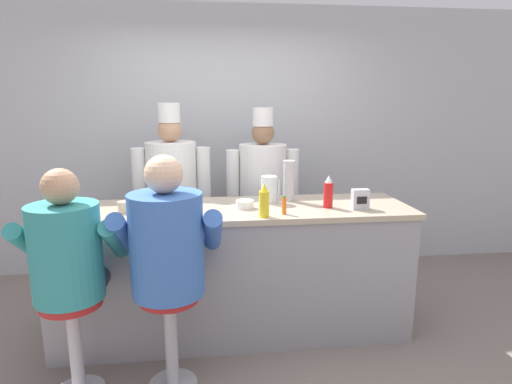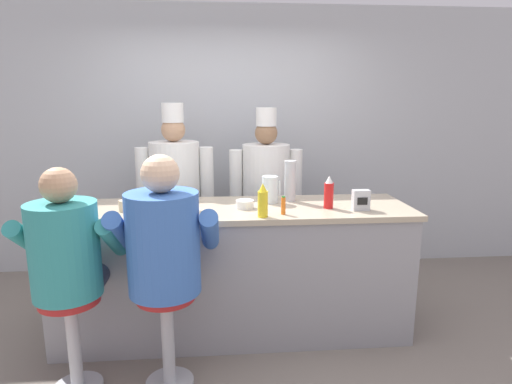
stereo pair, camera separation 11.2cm
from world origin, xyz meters
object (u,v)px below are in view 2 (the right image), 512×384
at_px(mustard_bottle_yellow, 263,201).
at_px(breakfast_plate, 183,210).
at_px(cup_stack_steel, 290,181).
at_px(coffee_mug_tan, 126,206).
at_px(cereal_bowl, 245,204).
at_px(ketchup_bottle_red, 329,193).
at_px(cook_in_whites_far, 266,193).
at_px(napkin_dispenser_chrome, 361,200).
at_px(diner_seated_teal, 68,256).
at_px(diner_seated_blue, 165,248).
at_px(hot_sauce_bottle_orange, 283,206).
at_px(water_pitcher_clear, 270,189).
at_px(cook_in_whites_near, 176,192).

relative_size(mustard_bottle_yellow, breakfast_plate, 0.92).
bearing_deg(cup_stack_steel, coffee_mug_tan, -169.79).
bearing_deg(cereal_bowl, ketchup_bottle_red, -4.94).
bearing_deg(cook_in_whites_far, cereal_bowl, -107.17).
height_order(cereal_bowl, cup_stack_steel, cup_stack_steel).
bearing_deg(napkin_dispenser_chrome, breakfast_plate, 177.57).
xyz_separation_m(cereal_bowl, diner_seated_teal, (-1.09, -0.56, -0.16)).
xyz_separation_m(mustard_bottle_yellow, napkin_dispenser_chrome, (0.72, 0.12, -0.03)).
xyz_separation_m(breakfast_plate, diner_seated_blue, (-0.07, -0.49, -0.11)).
bearing_deg(cup_stack_steel, diner_seated_teal, -152.23).
distance_m(hot_sauce_bottle_orange, diner_seated_blue, 0.87).
xyz_separation_m(hot_sauce_bottle_orange, water_pitcher_clear, (-0.05, 0.36, 0.04)).
height_order(breakfast_plate, cook_in_whites_near, cook_in_whites_near).
height_order(mustard_bottle_yellow, diner_seated_teal, diner_seated_teal).
distance_m(diner_seated_blue, cook_in_whites_near, 1.31).
bearing_deg(cup_stack_steel, water_pitcher_clear, -166.92).
relative_size(breakfast_plate, coffee_mug_tan, 1.86).
xyz_separation_m(water_pitcher_clear, diner_seated_teal, (-1.29, -0.73, -0.23)).
bearing_deg(cereal_bowl, diner_seated_teal, -152.56).
height_order(cereal_bowl, diner_seated_teal, diner_seated_teal).
distance_m(hot_sauce_bottle_orange, cook_in_whites_far, 0.98).
bearing_deg(napkin_dispenser_chrome, cook_in_whites_near, 148.15).
relative_size(hot_sauce_bottle_orange, breakfast_plate, 0.51).
distance_m(mustard_bottle_yellow, coffee_mug_tan, 0.99).
height_order(cup_stack_steel, cook_in_whites_far, cook_in_whites_far).
bearing_deg(napkin_dispenser_chrome, cook_in_whites_far, 122.98).
bearing_deg(cook_in_whites_near, mustard_bottle_yellow, -55.58).
bearing_deg(diner_seated_teal, hot_sauce_bottle_orange, 15.22).
height_order(ketchup_bottle_red, diner_seated_blue, diner_seated_blue).
height_order(ketchup_bottle_red, cereal_bowl, ketchup_bottle_red).
bearing_deg(diner_seated_blue, breakfast_plate, 81.58).
distance_m(breakfast_plate, cook_in_whites_far, 1.10).
relative_size(mustard_bottle_yellow, cook_in_whites_near, 0.13).
xyz_separation_m(breakfast_plate, diner_seated_teal, (-0.64, -0.49, -0.14)).
xyz_separation_m(hot_sauce_bottle_orange, coffee_mug_tan, (-1.11, 0.18, -0.02)).
relative_size(cup_stack_steel, cook_in_whites_far, 0.19).
bearing_deg(ketchup_bottle_red, mustard_bottle_yellow, -158.42).
relative_size(cup_stack_steel, cook_in_whites_near, 0.18).
height_order(hot_sauce_bottle_orange, diner_seated_teal, diner_seated_teal).
bearing_deg(hot_sauce_bottle_orange, cook_in_whites_far, 90.88).
relative_size(hot_sauce_bottle_orange, diner_seated_blue, 0.09).
bearing_deg(cook_in_whites_near, hot_sauce_bottle_orange, -48.61).
bearing_deg(cereal_bowl, napkin_dispenser_chrome, -8.80).
bearing_deg(coffee_mug_tan, cook_in_whites_near, 70.17).
distance_m(diner_seated_teal, diner_seated_blue, 0.57).
distance_m(napkin_dispenser_chrome, cook_in_whites_near, 1.66).
bearing_deg(cereal_bowl, coffee_mug_tan, -178.76).
relative_size(ketchup_bottle_red, hot_sauce_bottle_orange, 1.87).
relative_size(breakfast_plate, napkin_dispenser_chrome, 1.71).
xyz_separation_m(ketchup_bottle_red, diner_seated_blue, (-1.13, -0.51, -0.21)).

